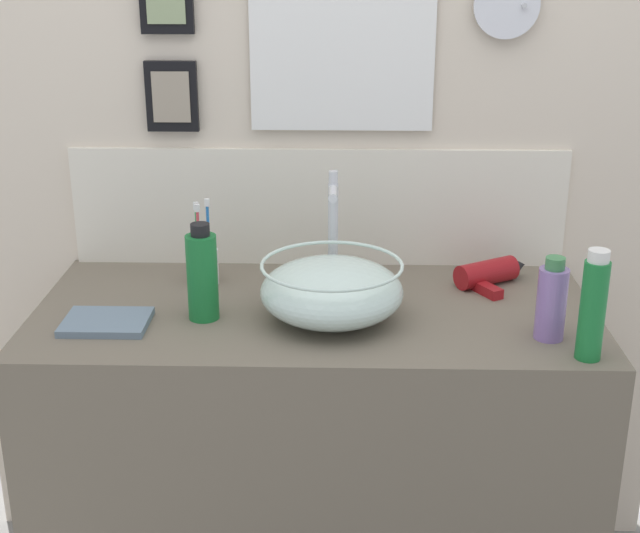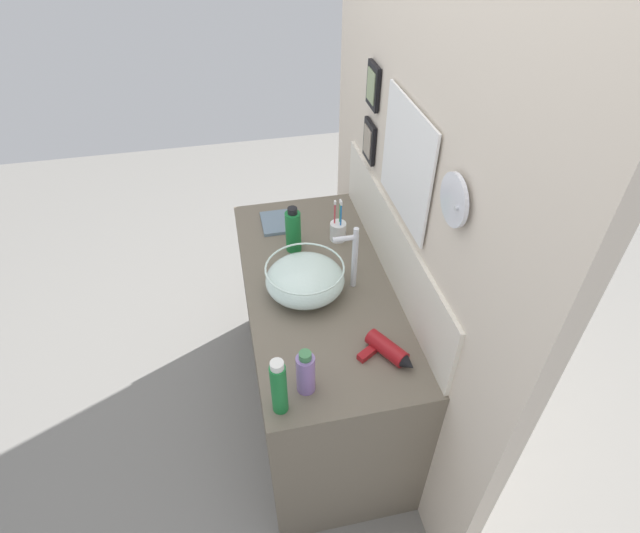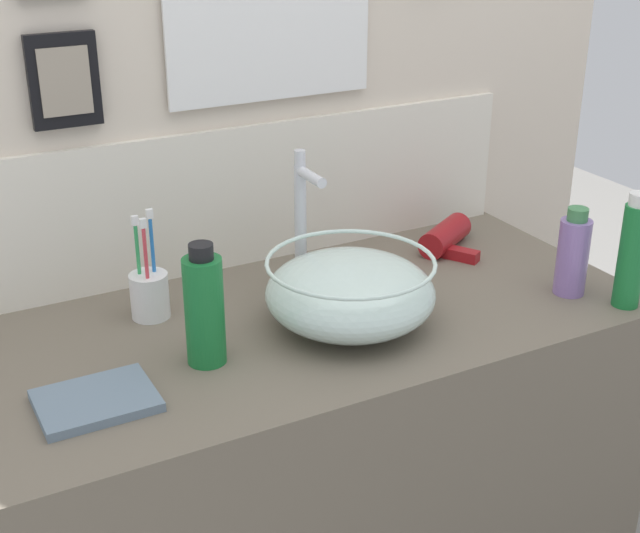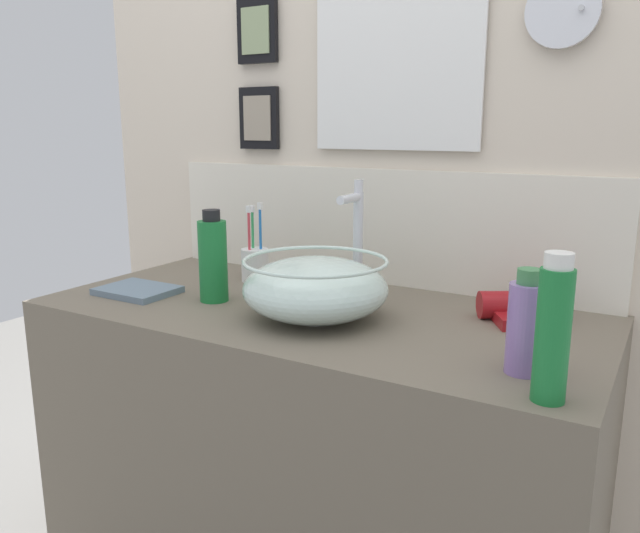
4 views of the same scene
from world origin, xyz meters
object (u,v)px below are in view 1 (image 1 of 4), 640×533
object	(u,v)px
hair_drier	(491,273)
spray_bottle	(552,301)
glass_bowl_sink	(332,290)
lotion_bottle	(593,307)
toothbrush_cup	(203,265)
shampoo_bottle	(202,275)
hand_towel	(106,322)
faucet	(333,224)

from	to	relation	value
hair_drier	spray_bottle	distance (m)	0.32
glass_bowl_sink	lotion_bottle	bearing A→B (deg)	-19.04
glass_bowl_sink	toothbrush_cup	xyz separation A→B (m)	(-0.31, 0.21, -0.02)
hair_drier	shampoo_bottle	distance (m)	0.71
toothbrush_cup	hand_towel	distance (m)	0.31
faucet	lotion_bottle	xyz separation A→B (m)	(0.52, -0.37, -0.05)
toothbrush_cup	lotion_bottle	distance (m)	0.92
hair_drier	shampoo_bottle	size ratio (longest dim) A/B	0.91
glass_bowl_sink	hair_drier	size ratio (longest dim) A/B	1.57
shampoo_bottle	hand_towel	distance (m)	0.23
faucet	toothbrush_cup	bearing A→B (deg)	176.42
toothbrush_cup	spray_bottle	xyz separation A→B (m)	(0.77, -0.29, 0.03)
glass_bowl_sink	shampoo_bottle	size ratio (longest dim) A/B	1.43
hand_towel	spray_bottle	bearing A→B (deg)	-2.35
glass_bowl_sink	faucet	bearing A→B (deg)	90.00
hair_drier	spray_bottle	world-z (taller)	spray_bottle
faucet	spray_bottle	bearing A→B (deg)	-30.98
spray_bottle	glass_bowl_sink	bearing A→B (deg)	169.62
glass_bowl_sink	lotion_bottle	xyz separation A→B (m)	(0.52, -0.18, 0.04)
faucet	shampoo_bottle	bearing A→B (deg)	-146.26
faucet	hair_drier	bearing A→B (deg)	4.91
faucet	toothbrush_cup	distance (m)	0.33
spray_bottle	lotion_bottle	bearing A→B (deg)	-58.39
faucet	hand_towel	xyz separation A→B (m)	(-0.49, -0.24, -0.15)
faucet	hand_towel	size ratio (longest dim) A/B	1.56
hair_drier	spray_bottle	bearing A→B (deg)	-76.65
faucet	hair_drier	xyz separation A→B (m)	(0.38, 0.03, -0.13)
toothbrush_cup	lotion_bottle	bearing A→B (deg)	-25.10
hair_drier	hand_towel	bearing A→B (deg)	-162.89
shampoo_bottle	faucet	bearing A→B (deg)	33.74
lotion_bottle	shampoo_bottle	world-z (taller)	lotion_bottle
toothbrush_cup	spray_bottle	size ratio (longest dim) A/B	1.18
lotion_bottle	spray_bottle	size ratio (longest dim) A/B	1.28
glass_bowl_sink	faucet	world-z (taller)	faucet
glass_bowl_sink	toothbrush_cup	distance (m)	0.38
toothbrush_cup	hand_towel	bearing A→B (deg)	-124.43
faucet	lotion_bottle	world-z (taller)	faucet
toothbrush_cup	shampoo_bottle	bearing A→B (deg)	-81.46
lotion_bottle	shampoo_bottle	bearing A→B (deg)	167.28
faucet	hand_towel	world-z (taller)	faucet
hand_towel	lotion_bottle	bearing A→B (deg)	-7.54
glass_bowl_sink	hand_towel	size ratio (longest dim) A/B	1.71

